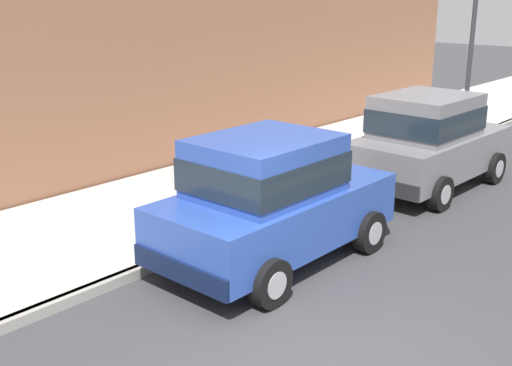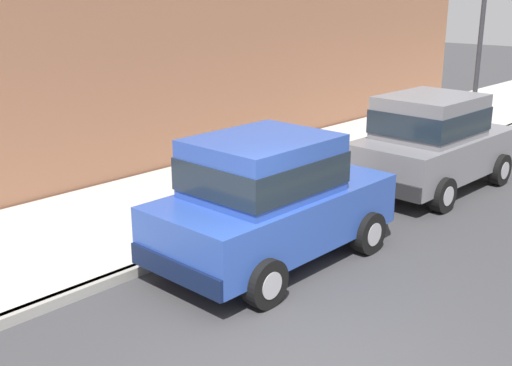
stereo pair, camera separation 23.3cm
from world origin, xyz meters
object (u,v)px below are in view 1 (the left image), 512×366
object	(u,v)px
car_blue_hatchback	(272,198)
street_lamp	(473,25)
car_grey_hatchback	(428,140)
dog_black	(229,180)

from	to	relation	value
car_blue_hatchback	street_lamp	size ratio (longest dim) A/B	0.86
car_grey_hatchback	dog_black	size ratio (longest dim) A/B	6.01
car_blue_hatchback	dog_black	size ratio (longest dim) A/B	5.96
car_grey_hatchback	dog_black	distance (m)	3.99
car_blue_hatchback	car_grey_hatchback	distance (m)	4.75
car_grey_hatchback	dog_black	xyz separation A→B (m)	(-2.29, -3.22, -0.55)
street_lamp	car_blue_hatchback	bearing A→B (deg)	-81.67
car_blue_hatchback	car_grey_hatchback	size ratio (longest dim) A/B	0.99
car_blue_hatchback	dog_black	world-z (taller)	car_blue_hatchback
dog_black	street_lamp	distance (m)	8.47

